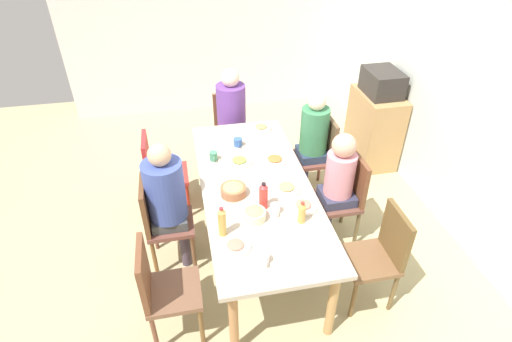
% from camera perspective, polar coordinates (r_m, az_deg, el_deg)
% --- Properties ---
extents(ground_plane, '(7.44, 7.44, 0.00)m').
position_cam_1_polar(ground_plane, '(4.05, -0.00, -10.46)').
color(ground_plane, tan).
extents(wall_back, '(6.44, 0.12, 2.60)m').
position_cam_1_polar(wall_back, '(4.10, 29.06, 7.80)').
color(wall_back, silver).
rests_on(wall_back, ground_plane).
extents(wall_left, '(0.12, 4.15, 2.60)m').
position_cam_1_polar(wall_left, '(6.16, -6.26, 20.15)').
color(wall_left, white).
rests_on(wall_left, ground_plane).
extents(dining_table, '(2.24, 0.94, 0.75)m').
position_cam_1_polar(dining_table, '(3.59, -0.00, -2.91)').
color(dining_table, '#BDAC96').
rests_on(dining_table, ground_plane).
extents(chair_0, '(0.40, 0.40, 0.90)m').
position_cam_1_polar(chair_0, '(3.14, -13.05, -15.51)').
color(chair_0, brown).
rests_on(chair_0, ground_plane).
extents(chair_1, '(0.40, 0.40, 0.90)m').
position_cam_1_polar(chair_1, '(3.43, 16.92, -10.81)').
color(chair_1, brown).
rests_on(chair_1, ground_plane).
extents(chair_2, '(0.40, 0.40, 0.90)m').
position_cam_1_polar(chair_2, '(4.47, 8.81, 2.61)').
color(chair_2, brown).
rests_on(chair_2, ground_plane).
extents(person_2, '(0.30, 0.30, 1.21)m').
position_cam_1_polar(person_2, '(4.34, 7.91, 4.80)').
color(person_2, '#2A2A4E').
rests_on(person_2, ground_plane).
extents(chair_3, '(0.40, 0.40, 0.90)m').
position_cam_1_polar(chair_3, '(4.25, -13.34, 0.10)').
color(chair_3, '#B8332D').
rests_on(chair_3, ground_plane).
extents(chair_4, '(0.40, 0.40, 0.90)m').
position_cam_1_polar(chair_4, '(3.66, -13.22, -6.53)').
color(chair_4, brown).
rests_on(chair_4, ground_plane).
extents(person_4, '(0.33, 0.33, 1.26)m').
position_cam_1_polar(person_4, '(3.50, -12.31, -3.38)').
color(person_4, '#434739').
rests_on(person_4, ground_plane).
extents(chair_5, '(0.40, 0.40, 0.90)m').
position_cam_1_polar(chair_5, '(3.92, 12.29, -3.22)').
color(chair_5, brown).
rests_on(chair_5, ground_plane).
extents(person_5, '(0.30, 0.30, 1.17)m').
position_cam_1_polar(person_5, '(3.77, 11.35, -1.18)').
color(person_5, '#2E3048').
rests_on(person_5, ground_plane).
extents(chair_6, '(0.40, 0.40, 0.90)m').
position_cam_1_polar(chair_6, '(4.92, -3.50, 6.23)').
color(chair_6, brown).
rests_on(chair_6, ground_plane).
extents(person_6, '(0.33, 0.33, 1.26)m').
position_cam_1_polar(person_6, '(4.72, -3.45, 8.33)').
color(person_6, '#343946').
rests_on(person_6, ground_plane).
extents(plate_0, '(0.24, 0.24, 0.04)m').
position_cam_1_polar(plate_0, '(3.82, -2.35, 1.39)').
color(plate_0, '#EEDFC8').
rests_on(plate_0, dining_table).
extents(plate_1, '(0.25, 0.25, 0.04)m').
position_cam_1_polar(plate_1, '(3.85, 2.64, 1.59)').
color(plate_1, white).
rests_on(plate_1, dining_table).
extents(plate_2, '(0.25, 0.25, 0.04)m').
position_cam_1_polar(plate_2, '(3.50, 4.30, -2.35)').
color(plate_2, silver).
rests_on(plate_2, dining_table).
extents(plate_3, '(0.23, 0.23, 0.04)m').
position_cam_1_polar(plate_3, '(3.33, 6.61, -4.80)').
color(plate_3, silver).
rests_on(plate_3, dining_table).
extents(plate_4, '(0.23, 0.23, 0.04)m').
position_cam_1_polar(plate_4, '(2.99, -2.89, -10.37)').
color(plate_4, white).
rests_on(plate_4, dining_table).
extents(plate_5, '(0.22, 0.22, 0.04)m').
position_cam_1_polar(plate_5, '(4.37, 0.69, 6.11)').
color(plate_5, silver).
rests_on(plate_5, dining_table).
extents(bowl_0, '(0.22, 0.22, 0.10)m').
position_cam_1_polar(bowl_0, '(3.42, -3.18, -2.64)').
color(bowl_0, '#985F3E').
rests_on(bowl_0, dining_table).
extents(bowl_1, '(0.18, 0.18, 0.10)m').
position_cam_1_polar(bowl_1, '(3.18, -0.25, -6.03)').
color(bowl_1, beige).
rests_on(bowl_1, dining_table).
extents(cup_0, '(0.12, 0.09, 0.08)m').
position_cam_1_polar(cup_0, '(4.06, -2.54, 4.04)').
color(cup_0, '#375E9C').
rests_on(cup_0, dining_table).
extents(cup_1, '(0.11, 0.07, 0.08)m').
position_cam_1_polar(cup_1, '(3.86, -5.96, 2.08)').
color(cup_1, '#458767').
rests_on(cup_1, dining_table).
extents(cup_2, '(0.11, 0.07, 0.07)m').
position_cam_1_polar(cup_2, '(2.87, 1.18, -12.12)').
color(cup_2, white).
rests_on(cup_2, dining_table).
extents(cup_3, '(0.12, 0.08, 0.07)m').
position_cam_1_polar(cup_3, '(3.25, 2.70, -5.29)').
color(cup_3, white).
rests_on(cup_3, dining_table).
extents(bottle_0, '(0.06, 0.06, 0.26)m').
position_cam_1_polar(bottle_0, '(3.02, -4.75, -7.11)').
color(bottle_0, gold).
rests_on(bottle_0, dining_table).
extents(bottle_1, '(0.07, 0.07, 0.24)m').
position_cam_1_polar(bottle_1, '(3.24, 1.10, -3.51)').
color(bottle_1, red).
rests_on(bottle_1, dining_table).
extents(bottle_2, '(0.06, 0.06, 0.19)m').
position_cam_1_polar(bottle_2, '(3.15, 6.43, -5.81)').
color(bottle_2, gold).
rests_on(bottle_2, dining_table).
extents(side_cabinet, '(0.70, 0.44, 0.90)m').
position_cam_1_polar(side_cabinet, '(5.20, 16.10, 5.80)').
color(side_cabinet, tan).
rests_on(side_cabinet, ground_plane).
extents(microwave, '(0.48, 0.36, 0.28)m').
position_cam_1_polar(microwave, '(4.95, 17.23, 11.73)').
color(microwave, '#2B2825').
rests_on(microwave, side_cabinet).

